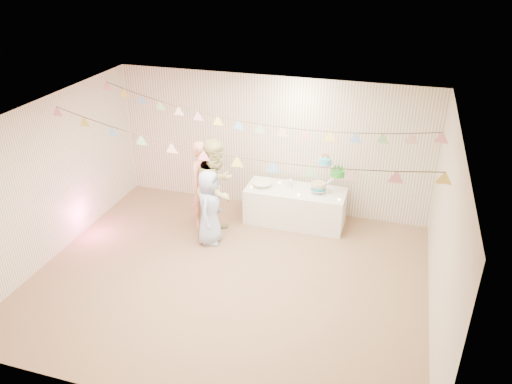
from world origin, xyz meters
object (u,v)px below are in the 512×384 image
(cake_stand, at_px, (328,171))
(person_child, at_px, (209,207))
(table, at_px, (295,206))
(person_adult_b, at_px, (217,188))
(person_adult_a, at_px, (205,185))

(cake_stand, height_order, person_child, cake_stand)
(table, bearing_deg, person_child, -139.82)
(table, relative_size, person_adult_b, 1.00)
(person_adult_b, relative_size, person_child, 1.34)
(person_adult_b, bearing_deg, table, -45.95)
(cake_stand, relative_size, person_child, 0.52)
(person_adult_a, height_order, person_child, person_adult_a)
(person_adult_a, relative_size, person_child, 1.22)
(table, height_order, person_adult_b, person_adult_b)
(cake_stand, relative_size, person_adult_b, 0.39)
(person_adult_b, bearing_deg, person_adult_a, 68.19)
(person_adult_a, bearing_deg, person_child, -124.48)
(person_adult_b, height_order, person_child, person_adult_b)
(cake_stand, height_order, person_adult_b, person_adult_b)
(person_child, bearing_deg, person_adult_a, 26.16)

